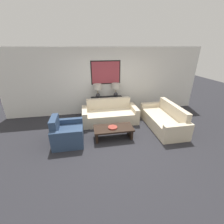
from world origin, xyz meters
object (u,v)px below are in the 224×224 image
table_lamp_right (116,87)px  couch_by_back_wall (110,115)px  console_table (107,106)px  coffee_table (113,130)px  armchair_near_back_wall (67,134)px  table_lamp_left (98,88)px  decorative_bowl (113,127)px  couch_by_side (163,120)px

table_lamp_right → couch_by_back_wall: (-0.37, -0.71, -0.86)m
console_table → coffee_table: (-0.08, -1.85, -0.09)m
armchair_near_back_wall → console_table: bearing=51.3°
console_table → coffee_table: console_table is taller
table_lamp_left → table_lamp_right: bearing=0.0°
table_lamp_right → decorative_bowl: 2.07m
table_lamp_left → couch_by_side: (2.17, -1.46, -0.86)m
console_table → armchair_near_back_wall: (-1.47, -1.84, -0.08)m
table_lamp_left → coffee_table: table_lamp_left is taller
console_table → table_lamp_left: 0.85m
couch_by_side → decorative_bowl: bearing=-167.8°
decorative_bowl → armchair_near_back_wall: bearing=178.5°
couch_by_back_wall → decorative_bowl: (-0.11, -1.16, 0.11)m
table_lamp_right → console_table: bearing=180.0°
table_lamp_left → couch_by_back_wall: table_lamp_left is taller
armchair_near_back_wall → decorative_bowl: bearing=-1.5°
couch_by_back_wall → table_lamp_left: bearing=117.3°
table_lamp_left → couch_by_side: table_lamp_left is taller
couch_by_side → coffee_table: size_ratio=1.69×
table_lamp_left → couch_by_back_wall: bearing=-62.7°
couch_by_side → armchair_near_back_wall: bearing=-173.5°
couch_by_back_wall → couch_by_side: (1.80, -0.75, 0.00)m
couch_by_side → armchair_near_back_wall: armchair_near_back_wall is taller
couch_by_side → armchair_near_back_wall: size_ratio=2.24×
couch_by_back_wall → couch_by_side: 1.95m
table_lamp_right → couch_by_back_wall: table_lamp_right is taller
console_table → couch_by_side: 2.32m
console_table → table_lamp_right: table_lamp_right is taller
armchair_near_back_wall → table_lamp_left: bearing=59.0°
coffee_table → table_lamp_right: bearing=76.5°
couch_by_side → table_lamp_right: bearing=134.4°
console_table → table_lamp_right: size_ratio=2.26×
couch_by_back_wall → decorative_bowl: bearing=-95.2°
armchair_near_back_wall → couch_by_back_wall: bearing=37.3°
couch_by_side → decorative_bowl: size_ratio=7.14×
couch_by_back_wall → armchair_near_back_wall: bearing=-142.7°
armchair_near_back_wall → table_lamp_right: bearing=44.9°
table_lamp_left → decorative_bowl: (0.26, -1.87, -0.74)m
table_lamp_left → coffee_table: (0.29, -1.85, -0.86)m
coffee_table → armchair_near_back_wall: 1.40m
console_table → couch_by_back_wall: (0.00, -0.71, -0.09)m
table_lamp_right → coffee_table: 2.09m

